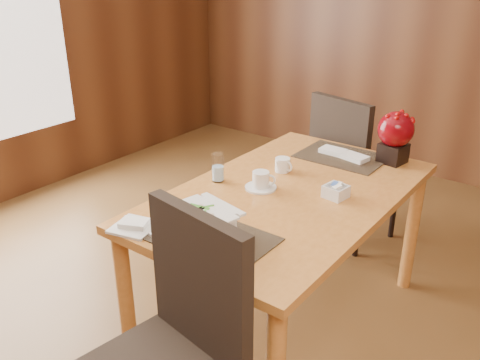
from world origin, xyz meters
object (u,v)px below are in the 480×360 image
Objects in this scene: coffee_cup at (261,181)px; creamer_jug at (282,165)px; berry_decor at (395,134)px; dining_table at (288,210)px; bread_plate at (134,227)px; soup_setting at (199,226)px; sugar_caddy at (336,191)px; water_glass at (218,167)px; near_chair at (173,344)px; far_chair at (349,162)px.

coffee_cup reaches higher than creamer_jug.
coffee_cup is 0.79m from berry_decor.
dining_table is 9.11× the size of bread_plate.
berry_decor reaches higher than soup_setting.
sugar_caddy is at bearing 21.04° from coffee_cup.
berry_decor is 1.43m from bread_plate.
soup_setting is 0.28m from bread_plate.
water_glass reaches higher than sugar_caddy.
near_chair is (0.13, -0.92, -0.08)m from dining_table.
water_glass is 1.45× the size of creamer_jug.
water_glass reaches higher than coffee_cup.
dining_table is 10.06× the size of coffee_cup.
creamer_jug is 0.10× the size of near_chair.
creamer_jug is at bearing 113.16° from near_chair.
near_chair reaches higher than coffee_cup.
coffee_cup is at bearing 13.14° from water_glass.
soup_setting reaches higher than creamer_jug.
creamer_jug is at bearing 129.37° from dining_table.
berry_decor is at bearing 153.85° from far_chair.
coffee_cup reaches higher than bread_plate.
dining_table is at bearing -111.02° from berry_decor.
creamer_jug is at bearing 97.69° from coffee_cup.
dining_table is 1.47× the size of near_chair.
sugar_caddy is (0.20, 0.07, 0.13)m from dining_table.
creamer_jug is at bearing -131.38° from berry_decor.
berry_decor is 0.61m from far_chair.
water_glass is 0.35m from creamer_jug.
creamer_jug is 0.35× the size of berry_decor.
creamer_jug reaches higher than bread_plate.
coffee_cup is 0.35m from sugar_caddy.
near_chair reaches higher than dining_table.
water_glass is (-0.29, 0.47, 0.01)m from soup_setting.
far_chair reaches higher than coffee_cup.
dining_table is 0.28m from creamer_jug.
dining_table is 0.60m from soup_setting.
soup_setting is 0.33× the size of near_chair.
soup_setting is 1.23× the size of berry_decor.
bread_plate is (0.03, -0.57, -0.06)m from water_glass.
dining_table is at bearing -37.69° from creamer_jug.
far_chair is at bearing 110.99° from sugar_caddy.
creamer_jug is 0.59× the size of bread_plate.
near_chair is at bearing -94.13° from sugar_caddy.
near_chair is 1.03× the size of far_chair.
creamer_jug is at bearing 110.23° from soup_setting.
creamer_jug is at bearing 57.57° from water_glass.
soup_setting is 0.53m from coffee_cup.
dining_table is at bearing -160.46° from sugar_caddy.
berry_decor is (0.04, 0.57, 0.13)m from sugar_caddy.
coffee_cup is at bearing -156.51° from dining_table.
dining_table is at bearing 16.99° from water_glass.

